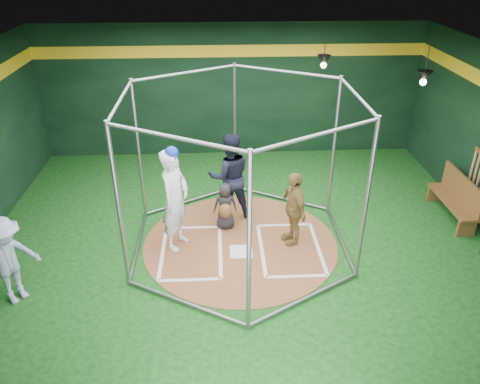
{
  "coord_description": "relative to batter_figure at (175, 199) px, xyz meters",
  "views": [
    {
      "loc": [
        -0.4,
        -7.63,
        5.28
      ],
      "look_at": [
        0.0,
        0.1,
        1.1
      ],
      "focal_mm": 35.0,
      "sensor_mm": 36.0,
      "label": 1
    }
  ],
  "objects": [
    {
      "name": "room_shell",
      "position": [
        1.22,
        -0.0,
        0.71
      ],
      "size": [
        10.1,
        9.1,
        3.53
      ],
      "color": "#0D3B0F",
      "rests_on": "ground"
    },
    {
      "name": "clay_disc",
      "position": [
        1.22,
        -0.01,
        -1.03
      ],
      "size": [
        3.8,
        3.8,
        0.01
      ],
      "primitive_type": "cylinder",
      "color": "brown",
      "rests_on": "ground"
    },
    {
      "name": "home_plate",
      "position": [
        1.22,
        -0.31,
        -1.02
      ],
      "size": [
        0.43,
        0.43,
        0.01
      ],
      "primitive_type": "cube",
      "color": "white",
      "rests_on": "clay_disc"
    },
    {
      "name": "batter_box_left",
      "position": [
        0.27,
        -0.26,
        -1.02
      ],
      "size": [
        1.17,
        1.77,
        0.01
      ],
      "color": "white",
      "rests_on": "clay_disc"
    },
    {
      "name": "batter_box_right",
      "position": [
        2.17,
        -0.26,
        -1.02
      ],
      "size": [
        1.17,
        1.77,
        0.01
      ],
      "color": "white",
      "rests_on": "clay_disc"
    },
    {
      "name": "batting_cage",
      "position": [
        1.22,
        -0.01,
        0.46
      ],
      "size": [
        4.05,
        4.67,
        3.0
      ],
      "color": "gray",
      "rests_on": "ground"
    },
    {
      "name": "pendant_lamp_near",
      "position": [
        3.42,
        3.59,
        1.7
      ],
      "size": [
        0.34,
        0.34,
        0.9
      ],
      "color": "black",
      "rests_on": "room_shell"
    },
    {
      "name": "pendant_lamp_far",
      "position": [
        5.22,
        1.99,
        1.7
      ],
      "size": [
        0.34,
        0.34,
        0.9
      ],
      "color": "black",
      "rests_on": "room_shell"
    },
    {
      "name": "batter_figure",
      "position": [
        0.0,
        0.0,
        0.0
      ],
      "size": [
        0.73,
        0.86,
        2.08
      ],
      "color": "white",
      "rests_on": "clay_disc"
    },
    {
      "name": "visitor_leopard",
      "position": [
        2.24,
        0.01,
        -0.28
      ],
      "size": [
        0.6,
        0.95,
        1.5
      ],
      "primitive_type": "imported",
      "rotation": [
        0.0,
        0.0,
        -1.29
      ],
      "color": "tan",
      "rests_on": "clay_disc"
    },
    {
      "name": "catcher_figure",
      "position": [
        0.94,
        0.56,
        -0.52
      ],
      "size": [
        0.51,
        0.57,
        1.0
      ],
      "color": "black",
      "rests_on": "clay_disc"
    },
    {
      "name": "umpire",
      "position": [
        1.05,
        1.07,
        -0.09
      ],
      "size": [
        1.0,
        0.83,
        1.88
      ],
      "primitive_type": "imported",
      "rotation": [
        0.0,
        0.0,
        3.28
      ],
      "color": "black",
      "rests_on": "clay_disc"
    },
    {
      "name": "bystander_blue",
      "position": [
        -2.56,
        -1.43,
        -0.26
      ],
      "size": [
        1.09,
        1.15,
        1.56
      ],
      "primitive_type": "imported",
      "rotation": [
        0.0,
        0.0,
        0.88
      ],
      "color": "#9BAACE",
      "rests_on": "ground"
    },
    {
      "name": "dugout_bench",
      "position": [
        5.84,
        0.75,
        -0.55
      ],
      "size": [
        0.39,
        1.65,
        0.96
      ],
      "color": "brown",
      "rests_on": "ground"
    }
  ]
}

